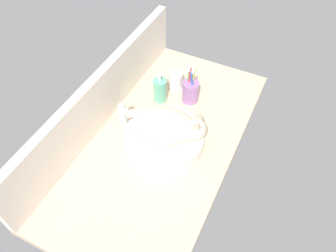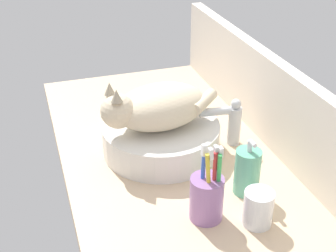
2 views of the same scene
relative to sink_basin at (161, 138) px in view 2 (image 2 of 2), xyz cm
name	(u,v)px [view 2 (image 2 of 2)]	position (x,y,z in cm)	size (l,w,h in cm)	color
ground_plane	(173,160)	(2.63, 2.62, -5.98)	(113.79, 58.72, 4.00)	#D1B28E
backsplash_panel	(269,99)	(2.63, 30.18, 8.04)	(113.79, 3.60, 24.04)	silver
sink_basin	(161,138)	(0.00, 0.00, 0.00)	(31.44, 31.44, 7.95)	silver
cat	(156,107)	(0.31, -1.33, 9.74)	(21.08, 32.27, 14.00)	beige
faucet	(231,120)	(2.39, 19.09, 3.33)	(4.13, 11.86, 13.60)	silver
soap_dispenser	(247,171)	(23.63, 13.74, 1.81)	(6.09, 6.09, 14.65)	#60B793
toothbrush_cup	(207,197)	(29.33, 1.32, 1.69)	(7.38, 7.38, 18.70)	#996BA8
water_glass	(258,209)	(34.55, 11.08, -0.25)	(6.49, 6.49, 8.22)	white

